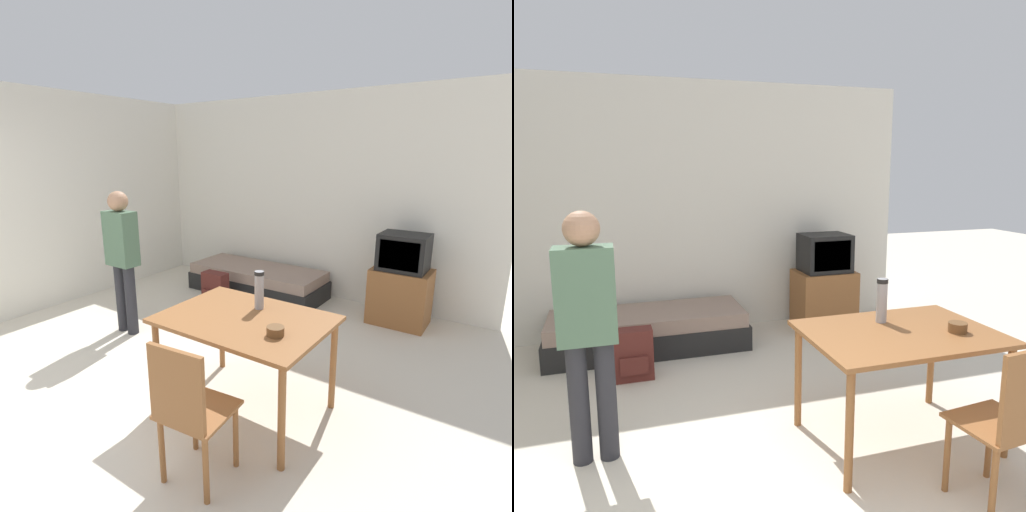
# 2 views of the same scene
# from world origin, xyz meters

# --- Properties ---
(ground_plane) EXTENTS (20.00, 20.00, 0.00)m
(ground_plane) POSITION_xyz_m (0.00, 0.00, 0.00)
(ground_plane) COLOR beige
(wall_back) EXTENTS (5.39, 0.06, 2.70)m
(wall_back) POSITION_xyz_m (0.00, 3.79, 1.35)
(wall_back) COLOR silver
(wall_back) RESTS_ON ground_plane
(wall_left) EXTENTS (0.06, 4.76, 2.70)m
(wall_left) POSITION_xyz_m (-2.23, 1.88, 1.35)
(wall_left) COLOR silver
(wall_left) RESTS_ON ground_plane
(daybed) EXTENTS (1.93, 0.77, 0.38)m
(daybed) POSITION_xyz_m (-0.27, 3.30, 0.19)
(daybed) COLOR black
(daybed) RESTS_ON ground_plane
(tv) EXTENTS (0.64, 0.49, 1.06)m
(tv) POSITION_xyz_m (1.67, 3.38, 0.49)
(tv) COLOR brown
(tv) RESTS_ON ground_plane
(dining_table) EXTENTS (1.21, 0.89, 0.76)m
(dining_table) POSITION_xyz_m (1.14, 1.05, 0.68)
(dining_table) COLOR brown
(dining_table) RESTS_ON ground_plane
(wooden_chair) EXTENTS (0.44, 0.44, 0.93)m
(wooden_chair) POSITION_xyz_m (1.30, 0.26, 0.52)
(wooden_chair) COLOR brown
(wooden_chair) RESTS_ON ground_plane
(person_standing) EXTENTS (0.34, 0.21, 1.56)m
(person_standing) POSITION_xyz_m (-0.76, 1.44, 0.90)
(person_standing) COLOR #28282D
(person_standing) RESTS_ON ground_plane
(thermos_flask) EXTENTS (0.08, 0.08, 0.30)m
(thermos_flask) POSITION_xyz_m (1.12, 1.26, 0.93)
(thermos_flask) COLOR #99999E
(thermos_flask) RESTS_ON dining_table
(mate_bowl) EXTENTS (0.12, 0.12, 0.06)m
(mate_bowl) POSITION_xyz_m (1.48, 0.92, 0.79)
(mate_bowl) COLOR brown
(mate_bowl) RESTS_ON dining_table
(backpack) EXTENTS (0.33, 0.20, 0.44)m
(backpack) POSITION_xyz_m (-0.46, 2.60, 0.22)
(backpack) COLOR #56231E
(backpack) RESTS_ON ground_plane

